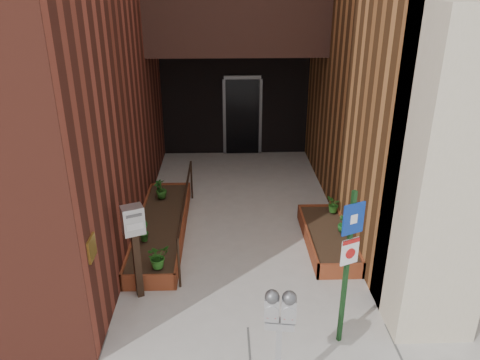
{
  "coord_description": "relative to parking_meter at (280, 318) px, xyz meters",
  "views": [
    {
      "loc": [
        -0.29,
        -5.29,
        4.64
      ],
      "look_at": [
        -0.05,
        1.8,
        1.53
      ],
      "focal_mm": 35.0,
      "sensor_mm": 36.0,
      "label": 1
    }
  ],
  "objects": [
    {
      "name": "ground",
      "position": [
        -0.28,
        1.24,
        -1.21
      ],
      "size": [
        80.0,
        80.0,
        0.0
      ],
      "primitive_type": "plane",
      "color": "#9E9991",
      "rests_on": "ground"
    },
    {
      "name": "planter_left",
      "position": [
        -1.83,
        3.94,
        -1.08
      ],
      "size": [
        0.9,
        3.6,
        0.3
      ],
      "color": "maroon",
      "rests_on": "ground"
    },
    {
      "name": "planter_right",
      "position": [
        1.32,
        3.44,
        -1.08
      ],
      "size": [
        0.8,
        2.2,
        0.3
      ],
      "color": "maroon",
      "rests_on": "ground"
    },
    {
      "name": "handrail",
      "position": [
        -1.33,
        3.89,
        -0.47
      ],
      "size": [
        0.04,
        3.34,
        0.9
      ],
      "color": "black",
      "rests_on": "ground"
    },
    {
      "name": "parking_meter",
      "position": [
        0.0,
        0.0,
        0.0
      ],
      "size": [
        0.36,
        0.19,
        1.57
      ],
      "color": "#AEAEB1",
      "rests_on": "ground"
    },
    {
      "name": "sign_post",
      "position": [
        0.97,
        0.94,
        0.19
      ],
      "size": [
        0.29,
        0.15,
        2.29
      ],
      "color": "#143716",
      "rests_on": "ground"
    },
    {
      "name": "payment_dropbox",
      "position": [
        -1.94,
        2.04,
        -0.08
      ],
      "size": [
        0.38,
        0.33,
        1.57
      ],
      "color": "black",
      "rests_on": "ground"
    },
    {
      "name": "shrub_left_a",
      "position": [
        -1.68,
        2.38,
        -0.71
      ],
      "size": [
        0.51,
        0.51,
        0.4
      ],
      "primitive_type": "imported",
      "rotation": [
        0.0,
        0.0,
        0.71
      ],
      "color": "#26631C",
      "rests_on": "planter_left"
    },
    {
      "name": "shrub_left_b",
      "position": [
        -2.04,
        3.23,
        -0.73
      ],
      "size": [
        0.28,
        0.28,
        0.37
      ],
      "primitive_type": "imported",
      "rotation": [
        0.0,
        0.0,
        2.13
      ],
      "color": "#1F5B1A",
      "rests_on": "planter_left"
    },
    {
      "name": "shrub_left_c",
      "position": [
        -1.94,
        4.97,
        -0.71
      ],
      "size": [
        0.33,
        0.33,
        0.41
      ],
      "primitive_type": "imported",
      "rotation": [
        0.0,
        0.0,
        4.04
      ],
      "color": "#1F4F16",
      "rests_on": "planter_left"
    },
    {
      "name": "shrub_left_d",
      "position": [
        -2.0,
        5.03,
        -0.72
      ],
      "size": [
        0.28,
        0.28,
        0.38
      ],
      "primitive_type": "imported",
      "rotation": [
        0.0,
        0.0,
        5.54
      ],
      "color": "#185419",
      "rests_on": "planter_left"
    },
    {
      "name": "shrub_right_a",
      "position": [
        1.57,
        3.42,
        -0.76
      ],
      "size": [
        0.24,
        0.24,
        0.31
      ],
      "primitive_type": "imported",
      "rotation": [
        0.0,
        0.0,
        0.96
      ],
      "color": "#195A1E",
      "rests_on": "planter_right"
    },
    {
      "name": "shrub_right_b",
      "position": [
        1.57,
        3.35,
        -0.74
      ],
      "size": [
        0.24,
        0.24,
        0.35
      ],
      "primitive_type": "imported",
      "rotation": [
        0.0,
        0.0,
        2.81
      ],
      "color": "#265518",
      "rests_on": "planter_right"
    },
    {
      "name": "shrub_right_c",
      "position": [
        1.57,
        4.17,
        -0.75
      ],
      "size": [
        0.38,
        0.38,
        0.33
      ],
      "primitive_type": "imported",
      "rotation": [
        0.0,
        0.0,
        4.39
      ],
      "color": "#235819",
      "rests_on": "planter_right"
    }
  ]
}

